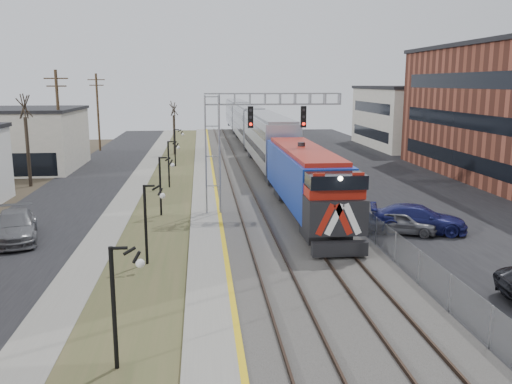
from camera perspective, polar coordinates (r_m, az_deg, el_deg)
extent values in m
cube|color=black|center=(44.89, -18.91, -0.48)|extent=(7.00, 120.00, 0.04)
cube|color=gray|center=(44.08, -13.21, -0.34)|extent=(2.00, 120.00, 0.08)
cube|color=#444C28|center=(43.79, -9.31, -0.28)|extent=(4.00, 120.00, 0.06)
cube|color=gray|center=(43.69, -5.39, -0.08)|extent=(2.00, 120.00, 0.24)
cube|color=#595651|center=(44.00, 1.14, 0.02)|extent=(8.00, 120.00, 0.20)
cube|color=black|center=(46.99, 15.82, 0.22)|extent=(16.00, 120.00, 0.04)
cube|color=gold|center=(43.68, -4.24, 0.10)|extent=(0.24, 120.00, 0.01)
cube|color=#2D2119|center=(43.73, -2.44, 0.18)|extent=(0.08, 120.00, 0.15)
cube|color=#2D2119|center=(43.84, -0.48, 0.21)|extent=(0.08, 120.00, 0.15)
cube|color=#2D2119|center=(44.07, 2.11, 0.27)|extent=(0.08, 120.00, 0.15)
cube|color=#2D2119|center=(44.30, 4.03, 0.30)|extent=(0.08, 120.00, 0.15)
cube|color=#13319D|center=(35.17, 5.33, 1.03)|extent=(3.00, 17.00, 4.25)
cube|color=black|center=(27.35, 8.79, -5.92)|extent=(2.80, 0.50, 0.70)
cube|color=#9DA0A7|center=(54.96, 1.26, 5.38)|extent=(3.00, 22.00, 5.33)
cube|color=#9DA0A7|center=(77.55, -0.83, 7.14)|extent=(3.00, 22.00, 5.33)
cube|color=#9DA0A7|center=(100.23, -1.99, 8.10)|extent=(3.00, 22.00, 5.33)
cube|color=gray|center=(36.14, -4.60, 3.77)|extent=(1.00, 1.00, 8.00)
cube|color=gray|center=(36.15, 1.75, 9.76)|extent=(9.00, 0.80, 0.80)
cube|color=black|center=(35.58, -0.58, 7.89)|extent=(0.35, 0.25, 1.40)
cube|color=black|center=(36.07, 5.02, 7.89)|extent=(0.35, 0.25, 1.40)
cylinder|color=black|center=(17.43, -14.73, -11.89)|extent=(0.14, 0.14, 4.00)
cylinder|color=black|center=(26.83, -11.53, -3.47)|extent=(0.14, 0.14, 4.00)
cylinder|color=black|center=(36.56, -10.04, 0.54)|extent=(0.14, 0.14, 4.00)
cylinder|color=black|center=(46.40, -9.18, 2.85)|extent=(0.14, 0.14, 4.00)
cylinder|color=black|center=(58.28, -8.53, 4.60)|extent=(0.14, 0.14, 4.00)
cylinder|color=#4C3823|center=(54.58, -20.01, 6.75)|extent=(0.28, 0.28, 10.00)
cylinder|color=#4C3823|center=(74.11, -16.29, 8.03)|extent=(0.28, 0.28, 10.00)
cube|color=gray|center=(44.57, 6.51, 1.01)|extent=(0.04, 120.00, 1.60)
cube|color=beige|center=(61.37, -24.68, 4.96)|extent=(14.00, 12.00, 6.00)
cube|color=beige|center=(79.39, 17.51, 7.43)|extent=(16.00, 18.00, 8.00)
cylinder|color=#382D23|center=(50.37, -22.87, 3.89)|extent=(0.30, 0.30, 5.95)
cylinder|color=#382D23|center=(68.19, -8.59, 5.95)|extent=(0.30, 0.30, 4.90)
imported|color=navy|center=(33.65, 16.68, -2.78)|extent=(6.03, 3.75, 1.63)
imported|color=slate|center=(33.14, 15.11, -3.13)|extent=(4.36, 3.15, 1.38)
imported|color=slate|center=(33.48, -24.02, -3.37)|extent=(3.74, 6.02, 1.63)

